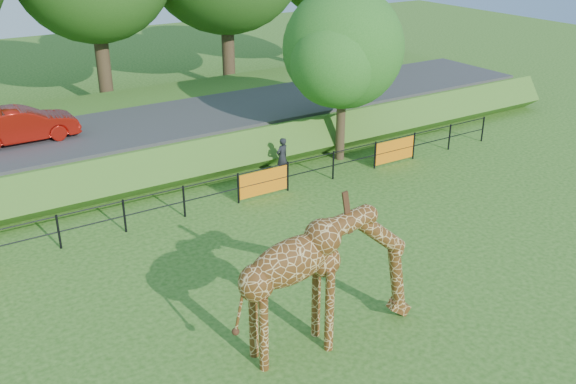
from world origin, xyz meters
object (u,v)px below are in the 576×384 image
Objects in this scene: car_red at (22,125)px; visitor at (282,157)px; tree_east at (345,52)px; giraffe at (329,279)px.

visitor is (8.10, -4.94, -1.32)m from car_red.
visitor is 0.22× the size of tree_east.
giraffe is 0.68× the size of tree_east.
giraffe is at bearing -128.35° from tree_east.
car_red is at bearing 109.55° from giraffe.
visitor is at bearing -174.11° from tree_east.
car_red is 12.24m from tree_east.
car_red is 9.58m from visitor.
tree_east is at bearing 172.28° from visitor.
giraffe reaches higher than visitor.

